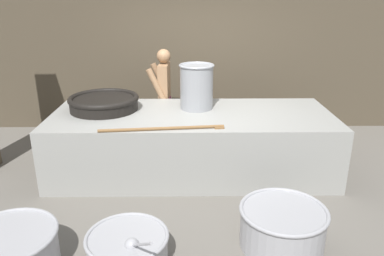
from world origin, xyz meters
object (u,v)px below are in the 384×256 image
Objects in this scene: cook at (164,94)px; giant_wok_near at (104,102)px; stock_pot at (197,86)px; prep_bowl_extra at (282,225)px; prep_bowl_meat at (10,249)px; prep_bowl_vegetables at (128,247)px.

giant_wok_near is at bearing 50.42° from cook.
stock_pot reaches higher than prep_bowl_extra.
prep_bowl_meat is at bearing 71.52° from cook.
cook reaches higher than prep_bowl_extra.
cook is 1.81× the size of prep_bowl_extra.
prep_bowl_vegetables is (-0.71, -2.27, -1.05)m from stock_pot.
prep_bowl_meat is at bearing -127.30° from stock_pot.
prep_bowl_vegetables is at bearing -171.35° from prep_bowl_extra.
stock_pot reaches higher than prep_bowl_meat.
giant_wok_near is at bearing 78.67° from prep_bowl_meat.
stock_pot is 0.65× the size of prep_bowl_vegetables.
prep_bowl_meat is (-1.28, -3.18, -0.67)m from cook.
stock_pot is (1.34, 0.07, 0.22)m from giant_wok_near.
giant_wok_near reaches higher than prep_bowl_meat.
prep_bowl_vegetables is at bearing 89.94° from cook.
giant_wok_near is 1.56× the size of stock_pot.
giant_wok_near is at bearing -177.17° from stock_pot.
cook reaches higher than prep_bowl_meat.
prep_bowl_vegetables is 1.58m from prep_bowl_extra.
cook is at bearing 86.51° from prep_bowl_vegetables.
cook is at bearing 123.09° from stock_pot.
cook reaches higher than stock_pot.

